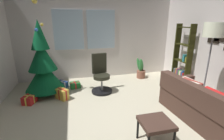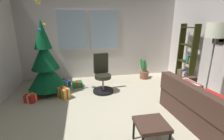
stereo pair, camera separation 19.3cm
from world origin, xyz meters
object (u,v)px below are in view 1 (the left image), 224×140
couch (222,112)px  gift_box_green (75,85)px  bookshelf (182,59)px  gift_box_red (29,99)px  floor_lamp (213,36)px  potted_plant (141,71)px  footstool (156,124)px  holiday_tree (43,66)px  gift_box_gold (62,94)px  gift_box_blue (61,84)px  office_chair (101,78)px

couch → gift_box_green: 3.56m
couch → bookshelf: bearing=73.6°
gift_box_red → gift_box_green: size_ratio=1.12×
floor_lamp → potted_plant: bearing=102.4°
footstool → holiday_tree: size_ratio=0.20×
footstool → floor_lamp: (1.53, 0.75, 1.22)m
gift_box_gold → bookshelf: bookshelf is taller
gift_box_blue → office_chair: 1.27m
floor_lamp → couch: bearing=-102.4°
footstool → floor_lamp: bearing=26.2°
bookshelf → gift_box_red: bearing=-176.9°
bookshelf → floor_lamp: floor_lamp is taller
gift_box_red → gift_box_gold: bearing=3.7°
potted_plant → footstool: bearing=-109.5°
footstool → gift_box_gold: bearing=127.1°
holiday_tree → couch: bearing=-33.7°
bookshelf → floor_lamp: (-0.45, -1.38, 0.81)m
gift_box_red → bookshelf: bearing=3.1°
gift_box_red → couch: bearing=-26.2°
gift_box_red → gift_box_blue: size_ratio=0.83×
gift_box_green → gift_box_blue: size_ratio=0.74×
gift_box_blue → gift_box_red: bearing=-128.8°
office_chair → holiday_tree: bearing=174.3°
gift_box_green → office_chair: (0.70, -0.44, 0.32)m
couch → office_chair: bearing=132.1°
footstool → holiday_tree: 3.03m
holiday_tree → floor_lamp: size_ratio=1.28×
floor_lamp → bookshelf: bearing=71.9°
holiday_tree → potted_plant: (2.94, 0.63, -0.54)m
holiday_tree → office_chair: bearing=-5.7°
gift_box_green → office_chair: size_ratio=0.30×
bookshelf → gift_box_green: bearing=171.2°
gift_box_blue → floor_lamp: floor_lamp is taller
gift_box_green → office_chair: 0.88m
holiday_tree → gift_box_gold: holiday_tree is taller
footstool → office_chair: bearing=101.8°
couch → gift_box_blue: bearing=138.4°
footstool → potted_plant: potted_plant is taller
potted_plant → bookshelf: bearing=-41.3°
couch → potted_plant: couch is taller
floor_lamp → potted_plant: floor_lamp is taller
footstool → potted_plant: size_ratio=0.68×
holiday_tree → potted_plant: holiday_tree is taller
couch → gift_box_green: bearing=135.6°
couch → gift_box_gold: 3.41m
gift_box_blue → office_chair: (1.09, -0.56, 0.31)m
office_chair → potted_plant: size_ratio=1.51×
gift_box_gold → office_chair: office_chair is taller
holiday_tree → gift_box_gold: bearing=-41.0°
gift_box_gold → office_chair: 1.08m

